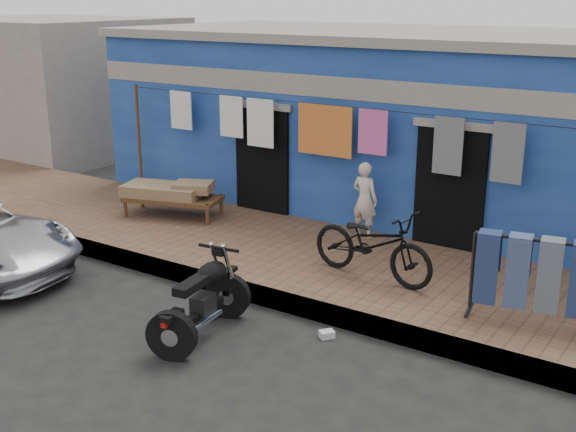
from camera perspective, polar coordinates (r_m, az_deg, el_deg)
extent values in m
plane|color=black|center=(8.62, -7.53, -10.62)|extent=(80.00, 80.00, 0.00)
cube|color=brown|center=(10.79, 2.96, -3.91)|extent=(28.00, 3.00, 0.25)
cube|color=gray|center=(9.66, -1.49, -6.48)|extent=(28.00, 0.10, 0.25)
cube|color=navy|center=(13.87, 11.63, 6.85)|extent=(12.00, 5.00, 3.20)
cube|color=#9E9384|center=(11.53, 7.19, 9.81)|extent=(12.00, 0.14, 0.35)
cube|color=#9E9384|center=(13.68, 12.06, 13.78)|extent=(12.20, 5.20, 0.16)
cube|color=black|center=(12.86, -2.02, 3.88)|extent=(1.10, 0.10, 2.10)
cube|color=black|center=(11.24, 12.64, 1.52)|extent=(1.10, 0.10, 2.10)
cube|color=#9E9384|center=(20.63, -18.27, 9.90)|extent=(6.00, 5.00, 3.40)
cylinder|color=brown|center=(14.42, -11.70, 6.01)|extent=(0.06, 0.06, 2.10)
cylinder|color=black|center=(11.29, 6.42, 8.40)|extent=(10.00, 0.01, 0.01)
cube|color=silver|center=(13.54, -8.45, 8.27)|extent=(0.50, 0.02, 0.70)
cube|color=silver|center=(12.80, -4.50, 7.84)|extent=(0.50, 0.02, 0.72)
cube|color=silver|center=(12.43, -2.21, 7.36)|extent=(0.55, 0.02, 0.83)
cube|color=#CC4C26|center=(11.74, 2.92, 6.77)|extent=(1.00, 0.02, 0.82)
cube|color=#CF569C|center=(11.31, 6.71, 6.60)|extent=(0.50, 0.02, 0.70)
cube|color=slate|center=(10.84, 12.53, 5.43)|extent=(0.45, 0.02, 0.86)
cube|color=slate|center=(10.56, 16.97, 4.78)|extent=(0.45, 0.02, 0.86)
imported|color=beige|center=(11.55, 6.08, 1.30)|extent=(0.47, 0.34, 1.22)
imported|color=black|center=(9.85, 6.72, -1.58)|extent=(1.92, 0.85, 1.21)
cube|color=silver|center=(9.79, -5.71, -6.76)|extent=(0.19, 0.15, 0.08)
cube|color=silver|center=(8.88, 3.09, -9.31)|extent=(0.21, 0.22, 0.09)
cube|color=silver|center=(9.44, -6.32, -7.72)|extent=(0.21, 0.24, 0.08)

